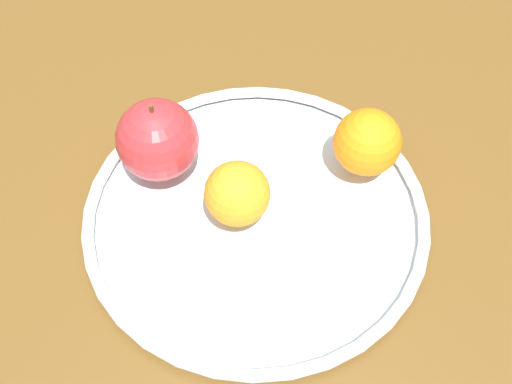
# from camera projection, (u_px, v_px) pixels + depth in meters

# --- Properties ---
(ground_plane) EXTENTS (1.37, 1.37, 0.04)m
(ground_plane) POSITION_uv_depth(u_px,v_px,m) (256.00, 230.00, 0.68)
(ground_plane) COLOR brown
(fruit_bowl) EXTENTS (0.35, 0.35, 0.02)m
(fruit_bowl) POSITION_uv_depth(u_px,v_px,m) (256.00, 214.00, 0.65)
(fruit_bowl) COLOR silver
(fruit_bowl) RESTS_ON ground_plane
(apple) EXTENTS (0.08, 0.08, 0.09)m
(apple) POSITION_uv_depth(u_px,v_px,m) (157.00, 140.00, 0.64)
(apple) COLOR #AD2B30
(apple) RESTS_ON fruit_bowl
(orange_back_left) EXTENTS (0.07, 0.07, 0.07)m
(orange_back_left) POSITION_uv_depth(u_px,v_px,m) (367.00, 142.00, 0.65)
(orange_back_left) COLOR orange
(orange_back_left) RESTS_ON fruit_bowl
(orange_center) EXTENTS (0.06, 0.06, 0.06)m
(orange_center) POSITION_uv_depth(u_px,v_px,m) (237.00, 193.00, 0.62)
(orange_center) COLOR orange
(orange_center) RESTS_ON fruit_bowl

